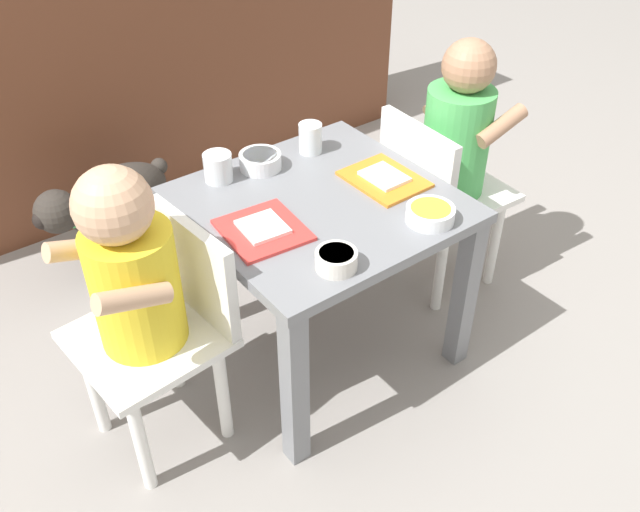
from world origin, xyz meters
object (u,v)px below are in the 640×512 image
at_px(food_tray_right, 384,179).
at_px(cereal_bowl_left_side, 260,160).
at_px(dining_table, 320,230).
at_px(seated_child_right, 453,144).
at_px(cereal_bowl_right_side, 430,214).
at_px(seated_child_left, 139,282).
at_px(water_cup_left, 218,169).
at_px(water_cup_right, 310,140).
at_px(dog, 109,201).
at_px(veggie_bowl_near, 336,259).
at_px(food_tray_left, 263,229).

xyz_separation_m(food_tray_right, cereal_bowl_left_side, (-0.20, 0.22, 0.01)).
bearing_deg(dining_table, seated_child_right, 2.50).
distance_m(cereal_bowl_left_side, cereal_bowl_right_side, 0.43).
relative_size(seated_child_left, cereal_bowl_left_side, 6.97).
bearing_deg(seated_child_right, dining_table, -177.50).
relative_size(food_tray_right, water_cup_left, 2.77).
bearing_deg(water_cup_right, dining_table, -120.91).
relative_size(dog, veggie_bowl_near, 5.14).
bearing_deg(dog, water_cup_right, -51.07).
xyz_separation_m(water_cup_left, water_cup_right, (0.25, -0.02, 0.00)).
bearing_deg(seated_child_left, dining_table, 0.95).
bearing_deg(cereal_bowl_left_side, dining_table, -81.57).
bearing_deg(dog, cereal_bowl_right_side, -65.02).
distance_m(seated_child_right, food_tray_right, 0.27).
bearing_deg(dog, cereal_bowl_left_side, -63.06).
relative_size(seated_child_left, dog, 1.63).
bearing_deg(veggie_bowl_near, seated_child_left, 147.64).
relative_size(water_cup_left, cereal_bowl_right_side, 0.64).
height_order(seated_child_right, food_tray_left, seated_child_right).
distance_m(dog, water_cup_left, 0.53).
relative_size(dog, cereal_bowl_right_side, 4.09).
bearing_deg(cereal_bowl_right_side, cereal_bowl_left_side, 112.66).
relative_size(seated_child_left, veggie_bowl_near, 8.38).
xyz_separation_m(water_cup_right, cereal_bowl_left_side, (-0.14, 0.01, -0.01)).
bearing_deg(cereal_bowl_right_side, seated_child_right, 36.51).
height_order(water_cup_left, water_cup_right, water_cup_right).
height_order(food_tray_right, cereal_bowl_left_side, cereal_bowl_left_side).
xyz_separation_m(seated_child_right, water_cup_right, (-0.32, 0.17, 0.04)).
distance_m(dog, food_tray_left, 0.72).
bearing_deg(food_tray_right, cereal_bowl_right_side, -99.27).
relative_size(dining_table, water_cup_left, 8.37).
relative_size(food_tray_left, veggie_bowl_near, 2.25).
xyz_separation_m(food_tray_left, veggie_bowl_near, (0.05, -0.18, 0.01)).
bearing_deg(dining_table, cereal_bowl_right_side, -55.94).
relative_size(dog, food_tray_left, 2.29).
bearing_deg(water_cup_left, cereal_bowl_right_side, -56.58).
bearing_deg(water_cup_right, cereal_bowl_right_side, -86.39).
bearing_deg(seated_child_right, food_tray_right, -170.87).
bearing_deg(dog, food_tray_left, -82.14).
height_order(food_tray_right, water_cup_right, water_cup_right).
bearing_deg(veggie_bowl_near, seated_child_right, 22.33).
relative_size(food_tray_right, water_cup_right, 2.50).
height_order(dog, water_cup_left, water_cup_left).
xyz_separation_m(seated_child_left, water_cup_right, (0.55, 0.20, 0.04)).
height_order(dog, cereal_bowl_left_side, cereal_bowl_left_side).
relative_size(food_tray_left, cereal_bowl_right_side, 1.79).
height_order(dining_table, food_tray_right, food_tray_right).
xyz_separation_m(seated_child_right, water_cup_left, (-0.57, 0.19, 0.04)).
bearing_deg(seated_child_left, cereal_bowl_right_side, -18.80).
distance_m(water_cup_left, water_cup_right, 0.25).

